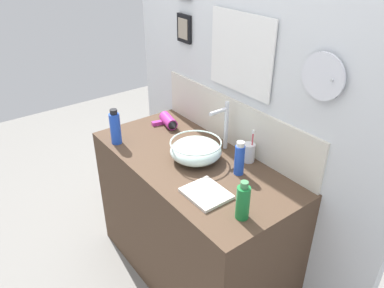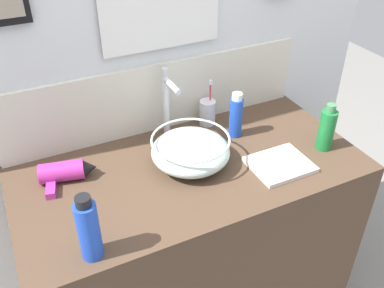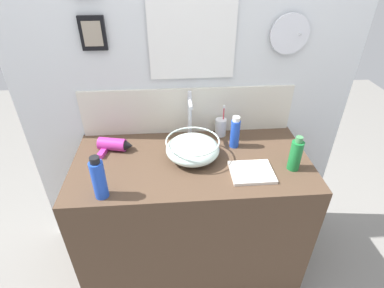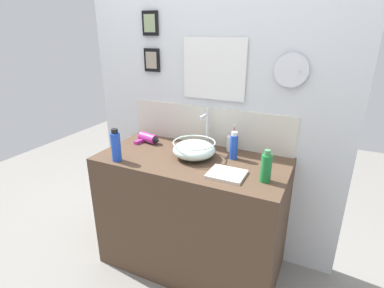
{
  "view_description": "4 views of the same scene",
  "coord_description": "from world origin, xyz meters",
  "views": [
    {
      "loc": [
        1.35,
        -1.01,
        1.89
      ],
      "look_at": [
        0.0,
        0.0,
        0.93
      ],
      "focal_mm": 35.0,
      "sensor_mm": 36.0,
      "label": 1
    },
    {
      "loc": [
        -0.51,
        -1.06,
        1.75
      ],
      "look_at": [
        0.0,
        0.0,
        0.93
      ],
      "focal_mm": 40.0,
      "sensor_mm": 36.0,
      "label": 2
    },
    {
      "loc": [
        -0.09,
        -1.23,
        1.75
      ],
      "look_at": [
        0.0,
        0.0,
        0.93
      ],
      "focal_mm": 28.0,
      "sensor_mm": 36.0,
      "label": 3
    },
    {
      "loc": [
        0.76,
        -1.59,
        1.6
      ],
      "look_at": [
        0.0,
        0.0,
        0.93
      ],
      "focal_mm": 28.0,
      "sensor_mm": 36.0,
      "label": 4
    }
  ],
  "objects": [
    {
      "name": "glass_bowl_sink",
      "position": [
        0.01,
        0.02,
        0.88
      ],
      "size": [
        0.27,
        0.27,
        0.11
      ],
      "color": "silver",
      "rests_on": "vanity_counter"
    },
    {
      "name": "hand_towel",
      "position": [
        0.28,
        -0.13,
        0.84
      ],
      "size": [
        0.2,
        0.17,
        0.02
      ],
      "primitive_type": "cube",
      "color": "silver",
      "rests_on": "vanity_counter"
    },
    {
      "name": "ground_plane",
      "position": [
        0.0,
        0.0,
        0.0
      ],
      "size": [
        6.0,
        6.0,
        0.0
      ],
      "primitive_type": "plane",
      "color": "gray"
    },
    {
      "name": "faucet",
      "position": [
        0.01,
        0.22,
        0.99
      ],
      "size": [
        0.02,
        0.13,
        0.28
      ],
      "color": "silver",
      "rests_on": "vanity_counter"
    },
    {
      "name": "soap_dispenser",
      "position": [
        0.49,
        -0.1,
        0.91
      ],
      "size": [
        0.06,
        0.06,
        0.18
      ],
      "color": "#197233",
      "rests_on": "vanity_counter"
    },
    {
      "name": "toothbrush_cup",
      "position": [
        0.19,
        0.24,
        0.88
      ],
      "size": [
        0.06,
        0.06,
        0.19
      ],
      "color": "silver",
      "rests_on": "vanity_counter"
    },
    {
      "name": "vanity_counter",
      "position": [
        0.0,
        0.0,
        0.41
      ],
      "size": [
        1.22,
        0.59,
        0.83
      ],
      "primitive_type": "cube",
      "color": "#4C3828",
      "rests_on": "ground"
    },
    {
      "name": "back_panel",
      "position": [
        -0.0,
        0.33,
        1.18
      ],
      "size": [
        1.88,
        0.09,
        2.36
      ],
      "color": "silver",
      "rests_on": "ground"
    },
    {
      "name": "shampoo_bottle",
      "position": [
        -0.41,
        -0.23,
        0.93
      ],
      "size": [
        0.06,
        0.06,
        0.21
      ],
      "color": "blue",
      "rests_on": "vanity_counter"
    },
    {
      "name": "lotion_bottle",
      "position": [
        0.24,
        0.11,
        0.91
      ],
      "size": [
        0.05,
        0.05,
        0.18
      ],
      "color": "blue",
      "rests_on": "vanity_counter"
    },
    {
      "name": "hair_drier",
      "position": [
        -0.4,
        0.12,
        0.86
      ],
      "size": [
        0.2,
        0.14,
        0.07
      ],
      "color": "#B22D8C",
      "rests_on": "vanity_counter"
    }
  ]
}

